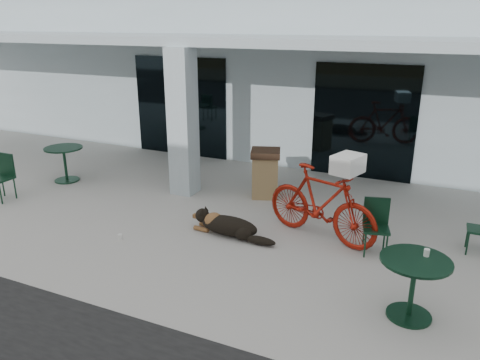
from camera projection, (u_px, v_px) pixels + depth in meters
The scene contains 17 objects.
ground at pixel (192, 248), 7.84m from camera, with size 80.00×80.00×0.00m, color #AAA7A0.
building at pixel (328, 67), 14.43m from camera, with size 22.00×7.00×4.50m, color silver.
storefront_glass_left at pixel (181, 107), 12.95m from camera, with size 2.80×0.06×2.70m, color black.
storefront_glass_right at pixel (363, 122), 10.99m from camera, with size 2.40×0.06×2.70m, color black.
column at pixel (183, 123), 9.91m from camera, with size 0.50×0.50×3.12m, color silver.
overhang at pixel (273, 41), 9.90m from camera, with size 22.00×2.80×0.18m, color silver.
bicycle at pixel (321, 204), 8.01m from camera, with size 0.61×2.15×1.29m, color #9D190C.
laundry_basket at pixel (348, 164), 7.46m from camera, with size 0.51×0.38×0.30m, color white.
dog at pixel (229, 225), 8.24m from camera, with size 1.23×0.41×0.41m, color black, non-canonical shape.
cup_near_dog at pixel (120, 237), 8.15m from camera, with size 0.07×0.07×0.09m, color white.
cafe_table_near at pixel (65, 164), 11.01m from camera, with size 0.87×0.87×0.82m, color #133622, non-canonical shape.
cafe_chair_near at pixel (0, 178), 9.79m from camera, with size 0.44×0.49×0.98m, color #133622, non-canonical shape.
cafe_table_far at pixel (412, 289), 5.90m from camera, with size 0.88×0.88×0.82m, color #133622, non-canonical shape.
cafe_chair_far_a at pixel (376, 228), 7.52m from camera, with size 0.41×0.45×0.91m, color #133622, non-canonical shape.
cafe_chair_far_b at pixel (480, 229), 7.56m from camera, with size 0.38×0.42×0.85m, color #133622, non-canonical shape.
cup_on_table at pixel (427, 253), 5.84m from camera, with size 0.07×0.07×0.10m, color white.
trash_receptacle at pixel (265, 173), 10.01m from camera, with size 0.61×0.61×1.04m, color #93774C, non-canonical shape.
Camera 1 is at (3.65, -6.08, 3.62)m, focal length 35.00 mm.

